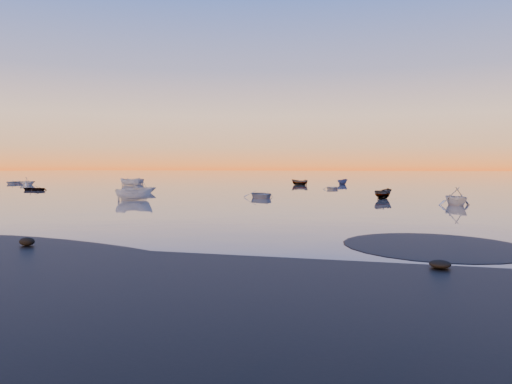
% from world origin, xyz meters
% --- Properties ---
extents(ground, '(600.00, 600.00, 0.00)m').
position_xyz_m(ground, '(0.00, 100.00, 0.00)').
color(ground, '#6F645C').
rests_on(ground, ground).
extents(mud_lobes, '(140.00, 6.00, 0.07)m').
position_xyz_m(mud_lobes, '(0.00, -1.00, 0.01)').
color(mud_lobes, black).
rests_on(mud_lobes, ground).
extents(moored_fleet, '(124.00, 58.00, 1.20)m').
position_xyz_m(moored_fleet, '(0.00, 53.00, 0.00)').
color(moored_fleet, '#B7B8B3').
rests_on(moored_fleet, ground).
extents(boat_near_left, '(4.89, 3.75, 1.13)m').
position_xyz_m(boat_near_left, '(-3.33, 30.92, 0.00)').
color(boat_near_left, gray).
rests_on(boat_near_left, ground).
extents(boat_near_center, '(3.57, 3.89, 1.29)m').
position_xyz_m(boat_near_center, '(-14.61, 24.00, 0.00)').
color(boat_near_center, '#B7B8B3').
rests_on(boat_near_center, ground).
extents(boat_near_right, '(3.80, 2.91, 1.21)m').
position_xyz_m(boat_near_right, '(15.56, 25.63, 0.00)').
color(boat_near_right, '#B7B8B3').
rests_on(boat_near_right, ground).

